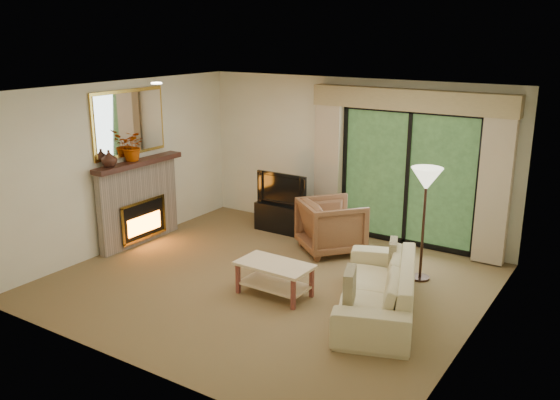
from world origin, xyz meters
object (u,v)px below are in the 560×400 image
Objects in this scene: armchair at (331,226)px; coffee_table at (275,279)px; sofa at (378,287)px; media_console at (284,217)px.

armchair reaches higher than coffee_table.
armchair is at bearing 95.52° from coffee_table.
sofa is (1.44, -1.51, -0.09)m from armchair.
armchair reaches higher than media_console.
sofa is 2.24× the size of coffee_table.
sofa is at bearing 173.55° from armchair.
sofa reaches higher than coffee_table.
media_console is 2.58m from coffee_table.
armchair is 0.93× the size of coffee_table.
sofa is at bearing 13.95° from coffee_table.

